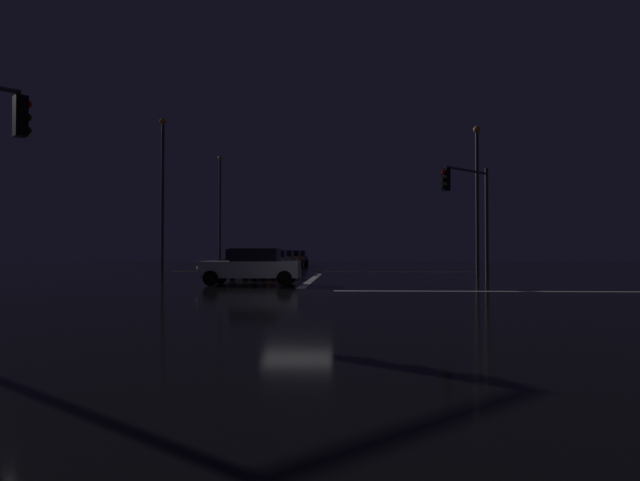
% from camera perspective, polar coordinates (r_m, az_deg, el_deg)
% --- Properties ---
extents(ground, '(120.00, 120.00, 0.10)m').
position_cam_1_polar(ground, '(20.77, -2.27, -5.21)').
color(ground, black).
extents(stop_line_north, '(0.35, 14.84, 0.01)m').
position_cam_1_polar(stop_line_north, '(29.38, -0.79, -3.93)').
color(stop_line_north, white).
rests_on(stop_line_north, ground).
extents(centre_line_ns, '(22.00, 0.15, 0.01)m').
position_cam_1_polar(centre_line_ns, '(40.95, 0.21, -3.15)').
color(centre_line_ns, yellow).
rests_on(centre_line_ns, ground).
extents(crosswalk_bar_east, '(14.84, 0.40, 0.01)m').
position_cam_1_polar(crosswalk_bar_east, '(21.82, 21.34, -4.80)').
color(crosswalk_bar_east, white).
rests_on(crosswalk_bar_east, ground).
extents(sedan_black, '(2.02, 4.33, 1.57)m').
position_cam_1_polar(sedan_black, '(31.64, -7.75, -2.27)').
color(sedan_black, black).
rests_on(sedan_black, ground).
extents(sedan_red, '(2.02, 4.33, 1.57)m').
position_cam_1_polar(sedan_red, '(37.13, -5.72, -2.12)').
color(sedan_red, maroon).
rests_on(sedan_red, ground).
extents(sedan_silver, '(2.02, 4.33, 1.57)m').
position_cam_1_polar(sedan_silver, '(42.89, -4.59, -1.99)').
color(sedan_silver, '#B7B7BC').
rests_on(sedan_silver, ground).
extents(sedan_gray, '(2.02, 4.33, 1.57)m').
position_cam_1_polar(sedan_gray, '(49.14, -3.72, -1.89)').
color(sedan_gray, slate).
rests_on(sedan_gray, ground).
extents(sedan_orange, '(2.02, 4.33, 1.57)m').
position_cam_1_polar(sedan_orange, '(54.57, -2.92, -1.82)').
color(sedan_orange, '#C66014').
rests_on(sedan_orange, ground).
extents(sedan_blue, '(2.02, 4.33, 1.57)m').
position_cam_1_polar(sedan_blue, '(59.94, -2.26, -1.76)').
color(sedan_blue, navy).
rests_on(sedan_blue, ground).
extents(sedan_white_crossing, '(4.33, 2.02, 1.57)m').
position_cam_1_polar(sedan_white_crossing, '(24.71, -6.85, -2.58)').
color(sedan_white_crossing, silver).
rests_on(sedan_white_crossing, ground).
extents(traffic_signal_ne, '(2.86, 2.86, 5.79)m').
position_cam_1_polar(traffic_signal_ne, '(29.32, 14.79, 3.88)').
color(traffic_signal_ne, '#4C4C51').
rests_on(traffic_signal_ne, ground).
extents(streetlamp_left_near, '(0.44, 0.44, 9.85)m').
position_cam_1_polar(streetlamp_left_near, '(36.99, -15.54, 5.41)').
color(streetlamp_left_near, '#424247').
rests_on(streetlamp_left_near, ground).
extents(streetlamp_right_near, '(0.44, 0.44, 9.14)m').
position_cam_1_polar(streetlamp_right_near, '(35.98, 15.53, 5.00)').
color(streetlamp_right_near, '#424247').
rests_on(streetlamp_right_near, ground).
extents(streetlamp_left_far, '(0.44, 0.44, 10.19)m').
position_cam_1_polar(streetlamp_left_far, '(52.37, -10.03, 3.65)').
color(streetlamp_left_far, '#424247').
rests_on(streetlamp_left_far, ground).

